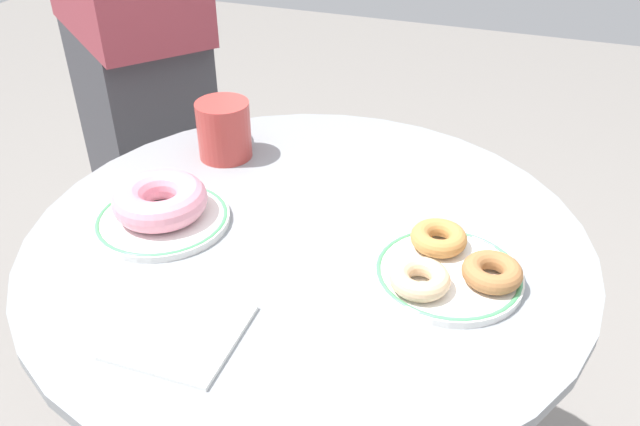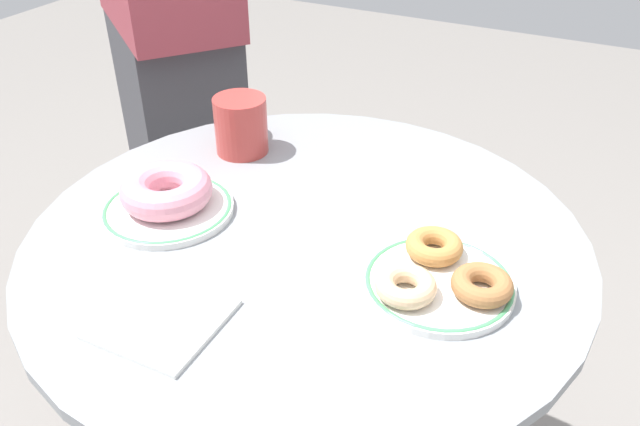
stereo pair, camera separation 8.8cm
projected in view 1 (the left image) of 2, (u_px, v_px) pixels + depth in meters
cafe_table at (309, 350)px, 1.01m from camera, size 0.77×0.77×0.78m
plate_left at (163, 219)px, 0.90m from camera, size 0.19×0.19×0.01m
plate_right at (448, 273)px, 0.80m from camera, size 0.19×0.19×0.01m
donut_pink_frosted at (160, 200)px, 0.89m from camera, size 0.17×0.17×0.04m
donut_cinnamon at (492, 272)px, 0.77m from camera, size 0.10×0.10×0.02m
donut_old_fashioned at (439, 238)px, 0.83m from camera, size 0.09×0.09×0.02m
donut_glazed at (420, 279)px, 0.76m from camera, size 0.10×0.10×0.02m
paper_napkin at (180, 332)px, 0.72m from camera, size 0.13×0.13×0.01m
coffee_mug at (224, 129)px, 1.04m from camera, size 0.09×0.12×0.10m
person_figure at (137, 66)px, 1.37m from camera, size 0.45×0.42×1.62m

